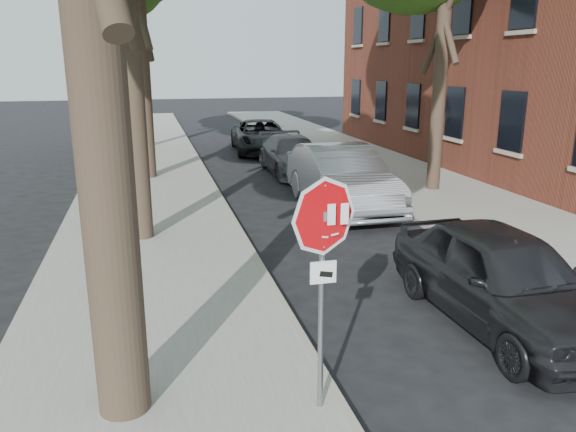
% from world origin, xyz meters
% --- Properties ---
extents(ground, '(120.00, 120.00, 0.00)m').
position_xyz_m(ground, '(0.00, 0.00, 0.00)').
color(ground, black).
rests_on(ground, ground).
extents(sidewalk_left, '(4.00, 55.00, 0.12)m').
position_xyz_m(sidewalk_left, '(-2.50, 12.00, 0.06)').
color(sidewalk_left, gray).
rests_on(sidewalk_left, ground).
extents(sidewalk_right, '(4.00, 55.00, 0.12)m').
position_xyz_m(sidewalk_right, '(6.00, 12.00, 0.06)').
color(sidewalk_right, gray).
rests_on(sidewalk_right, ground).
extents(curb_left, '(0.12, 55.00, 0.13)m').
position_xyz_m(curb_left, '(-0.45, 12.00, 0.07)').
color(curb_left, '#9E9384').
rests_on(curb_left, ground).
extents(curb_right, '(0.12, 55.00, 0.13)m').
position_xyz_m(curb_right, '(3.95, 12.00, 0.07)').
color(curb_right, '#9E9384').
rests_on(curb_right, ground).
extents(stop_sign, '(0.76, 0.34, 2.61)m').
position_xyz_m(stop_sign, '(-0.70, -0.03, 1.95)').
color(stop_sign, gray).
rests_on(stop_sign, sidewalk_left).
extents(car_a, '(1.85, 4.42, 1.49)m').
position_xyz_m(car_a, '(2.60, 1.55, 0.75)').
color(car_a, black).
rests_on(car_a, ground).
extents(car_b, '(1.80, 5.14, 1.69)m').
position_xyz_m(car_b, '(2.60, 8.77, 0.85)').
color(car_b, '#ABADB4').
rests_on(car_b, ground).
extents(car_c, '(1.88, 4.57, 1.32)m').
position_xyz_m(car_c, '(2.60, 13.98, 0.66)').
color(car_c, '#454549').
rests_on(car_c, ground).
extents(car_d, '(2.70, 5.25, 1.42)m').
position_xyz_m(car_d, '(2.49, 19.11, 0.71)').
color(car_d, black).
rests_on(car_d, ground).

